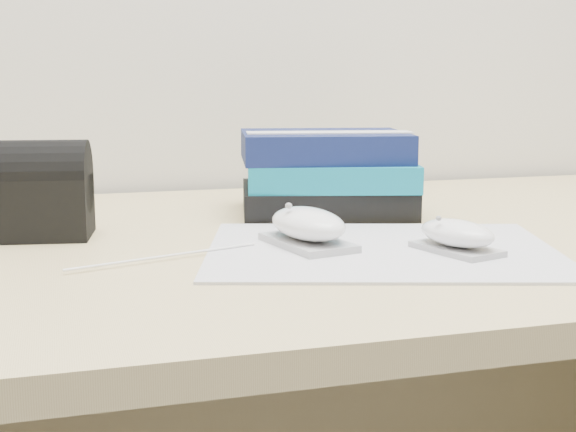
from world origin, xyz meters
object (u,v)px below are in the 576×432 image
object	(u,v)px
mouse_front	(457,236)
book_stack	(327,173)
desk	(324,392)
mouse_rear	(308,227)
pouch	(35,191)

from	to	relation	value
mouse_front	book_stack	xyz separation A→B (m)	(-0.05, 0.29, 0.03)
desk	mouse_front	size ratio (longest dim) A/B	15.07
desk	mouse_front	bearing A→B (deg)	-72.54
mouse_rear	book_stack	xyz separation A→B (m)	(0.10, 0.22, 0.03)
desk	pouch	xyz separation A→B (m)	(-0.36, -0.00, 0.29)
desk	book_stack	distance (m)	0.30
mouse_front	book_stack	world-z (taller)	book_stack
desk	mouse_rear	world-z (taller)	mouse_rear
mouse_front	book_stack	size ratio (longest dim) A/B	0.40
desk	mouse_front	distance (m)	0.35
desk	book_stack	world-z (taller)	book_stack
mouse_rear	book_stack	size ratio (longest dim) A/B	0.48
book_stack	pouch	xyz separation A→B (m)	(-0.38, -0.07, 0.00)
mouse_rear	pouch	xyz separation A→B (m)	(-0.29, 0.15, 0.03)
desk	book_stack	size ratio (longest dim) A/B	6.00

